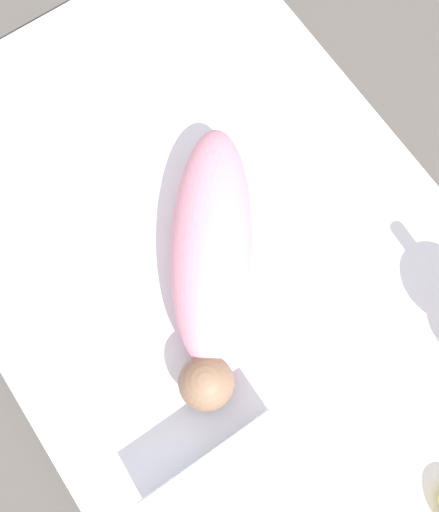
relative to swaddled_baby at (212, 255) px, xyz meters
name	(u,v)px	position (x,y,z in m)	size (l,w,h in m)	color
ground_plane	(226,288)	(0.03, 0.01, -0.22)	(12.00, 12.00, 0.00)	#514C47
bed_mattress	(226,281)	(0.03, 0.01, -0.15)	(1.52, 0.98, 0.15)	white
swaddled_baby	(212,255)	(0.00, 0.00, 0.00)	(0.52, 0.43, 0.14)	pink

